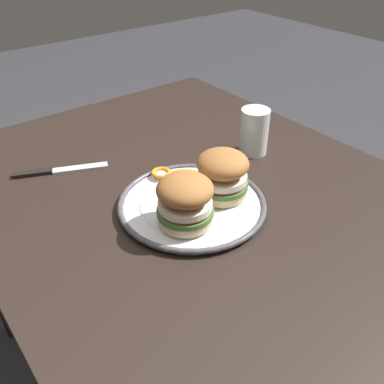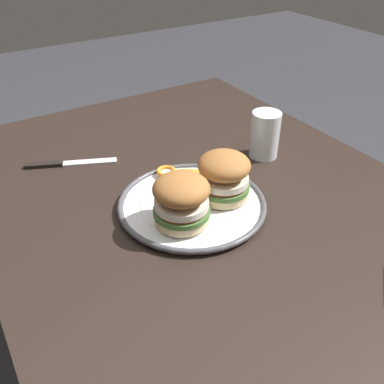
{
  "view_description": "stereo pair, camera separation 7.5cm",
  "coord_description": "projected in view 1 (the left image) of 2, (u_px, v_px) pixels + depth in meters",
  "views": [
    {
      "loc": [
        0.56,
        -0.49,
        1.25
      ],
      "look_at": [
        -0.01,
        -0.05,
        0.75
      ],
      "focal_mm": 39.59,
      "sensor_mm": 36.0,
      "label": 1
    },
    {
      "loc": [
        0.6,
        -0.42,
        1.25
      ],
      "look_at": [
        -0.01,
        -0.05,
        0.75
      ],
      "focal_mm": 39.59,
      "sensor_mm": 36.0,
      "label": 2
    }
  ],
  "objects": [
    {
      "name": "orange_peel_curled",
      "position": [
        161.0,
        173.0,
        0.97
      ],
      "size": [
        0.05,
        0.05,
        0.01
      ],
      "color": "orange",
      "rests_on": "dinner_plate"
    },
    {
      "name": "drinking_glass",
      "position": [
        254.0,
        134.0,
        1.06
      ],
      "size": [
        0.07,
        0.07,
        0.12
      ],
      "color": "white",
      "rests_on": "dining_table"
    },
    {
      "name": "orange_peel_strip_short",
      "position": [
        174.0,
        192.0,
        0.9
      ],
      "size": [
        0.06,
        0.07,
        0.01
      ],
      "color": "orange",
      "rests_on": "dinner_plate"
    },
    {
      "name": "dinner_plate",
      "position": [
        192.0,
        204.0,
        0.89
      ],
      "size": [
        0.31,
        0.31,
        0.02
      ],
      "color": "white",
      "rests_on": "dining_table"
    },
    {
      "name": "dining_table",
      "position": [
        210.0,
        235.0,
        0.96
      ],
      "size": [
        1.29,
        0.91,
        0.71
      ],
      "color": "black",
      "rests_on": "ground"
    },
    {
      "name": "orange_peel_strip_long",
      "position": [
        183.0,
        173.0,
        0.97
      ],
      "size": [
        0.07,
        0.08,
        0.01
      ],
      "color": "orange",
      "rests_on": "dinner_plate"
    },
    {
      "name": "sandwich_half_right",
      "position": [
        185.0,
        200.0,
        0.8
      ],
      "size": [
        0.12,
        0.12,
        0.1
      ],
      "color": "beige",
      "rests_on": "dinner_plate"
    },
    {
      "name": "table_knife",
      "position": [
        54.0,
        171.0,
        1.01
      ],
      "size": [
        0.11,
        0.21,
        0.01
      ],
      "color": "silver",
      "rests_on": "dining_table"
    },
    {
      "name": "sandwich_half_left",
      "position": [
        222.0,
        173.0,
        0.88
      ],
      "size": [
        0.13,
        0.13,
        0.1
      ],
      "color": "beige",
      "rests_on": "dinner_plate"
    }
  ]
}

